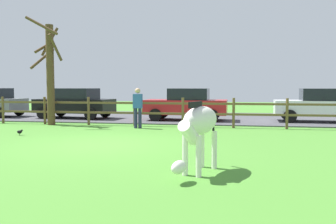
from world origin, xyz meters
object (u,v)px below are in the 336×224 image
zebra (199,126)px  parked_car_black (75,103)px  bare_tree (50,70)px  visitor_near_fence (138,106)px  parked_car_red (187,104)px  crow_on_grass (20,132)px  parked_car_white (320,105)px

zebra → parked_car_black: bearing=125.3°
bare_tree → visitor_near_fence: 4.46m
parked_car_red → bare_tree: bearing=-154.1°
bare_tree → zebra: size_ratio=2.49×
bare_tree → crow_on_grass: size_ratio=21.69×
parked_car_black → bare_tree: bearing=-86.9°
zebra → crow_on_grass: zebra is taller
parked_car_black → parked_car_red: 5.89m
zebra → parked_car_white: parked_car_white is taller
parked_car_white → parked_car_red: bearing=-177.6°
parked_car_white → parked_car_black: bearing=-179.1°
zebra → parked_car_white: (4.64, 10.74, -0.08)m
visitor_near_fence → parked_car_black: bearing=141.6°
zebra → parked_car_black: size_ratio=0.45×
crow_on_grass → parked_car_black: size_ratio=0.05×
bare_tree → zebra: bare_tree is taller
parked_car_red → zebra: bearing=-81.4°
crow_on_grass → parked_car_black: bearing=97.5°
zebra → parked_car_white: bearing=66.6°
bare_tree → crow_on_grass: bare_tree is taller
parked_car_black → visitor_near_fence: visitor_near_fence is taller
parked_car_black → visitor_near_fence: size_ratio=2.52×
crow_on_grass → parked_car_red: parked_car_red is taller
parked_car_white → zebra: bearing=-113.4°
parked_car_red → parked_car_black: bearing=179.4°
crow_on_grass → bare_tree: bearing=101.1°
parked_car_black → parked_car_white: bearing=0.9°
parked_car_white → parked_car_red: 6.24m
visitor_near_fence → zebra: bearing=-66.0°
zebra → parked_car_red: 10.60m
zebra → bare_tree: bearing=133.6°
parked_car_black → parked_car_white: 12.12m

